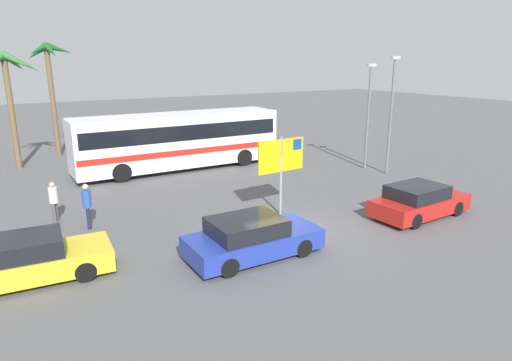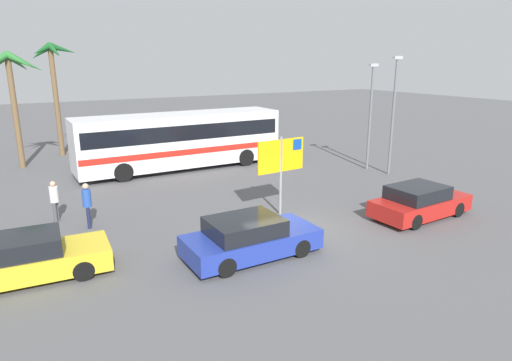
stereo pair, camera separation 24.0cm
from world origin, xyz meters
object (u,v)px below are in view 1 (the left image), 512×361
object	(u,v)px
car_red	(419,201)
pedestrian_near_sign	(54,199)
bus_front_coach	(178,138)
ferry_sign	(282,158)
car_blue	(252,238)
car_yellow	(29,260)
pedestrian_crossing_lot	(87,202)

from	to	relation	value
car_red	pedestrian_near_sign	bearing A→B (deg)	149.23
bus_front_coach	ferry_sign	distance (m)	9.51
car_blue	car_yellow	distance (m)	6.52
pedestrian_crossing_lot	pedestrian_near_sign	bearing A→B (deg)	134.84
car_yellow	pedestrian_crossing_lot	world-z (taller)	pedestrian_crossing_lot
car_blue	car_red	size ratio (longest dim) A/B	1.01
car_red	pedestrian_crossing_lot	xyz separation A→B (m)	(-11.67, 5.41, 0.39)
bus_front_coach	car_blue	bearing A→B (deg)	-100.80
car_red	pedestrian_near_sign	world-z (taller)	pedestrian_near_sign
ferry_sign	car_yellow	xyz separation A→B (m)	(-9.34, -1.03, -1.69)
bus_front_coach	pedestrian_near_sign	world-z (taller)	bus_front_coach
ferry_sign	bus_front_coach	bearing A→B (deg)	90.37
car_yellow	pedestrian_near_sign	bearing A→B (deg)	79.11
car_blue	car_yellow	xyz separation A→B (m)	(-6.25, 1.87, -0.00)
car_blue	car_yellow	bearing A→B (deg)	163.12
car_red	car_yellow	distance (m)	14.06
pedestrian_near_sign	pedestrian_crossing_lot	xyz separation A→B (m)	(0.98, -1.36, 0.07)
bus_front_coach	pedestrian_crossing_lot	bearing A→B (deg)	-131.71
bus_front_coach	car_red	bearing A→B (deg)	-67.07
bus_front_coach	ferry_sign	world-z (taller)	ferry_sign
car_blue	pedestrian_near_sign	size ratio (longest dim) A/B	2.66
bus_front_coach	car_yellow	size ratio (longest dim) A/B	2.62
car_yellow	pedestrian_near_sign	world-z (taller)	pedestrian_near_sign
bus_front_coach	car_yellow	xyz separation A→B (m)	(-8.60, -10.50, -1.15)
bus_front_coach	car_yellow	bearing A→B (deg)	-129.34
pedestrian_crossing_lot	car_red	bearing A→B (deg)	-15.67
ferry_sign	car_red	xyz separation A→B (m)	(4.57, -3.08, -1.69)
car_blue	pedestrian_crossing_lot	xyz separation A→B (m)	(-4.00, 5.23, 0.38)
car_red	ferry_sign	bearing A→B (deg)	143.40
car_yellow	pedestrian_near_sign	distance (m)	4.90
ferry_sign	car_yellow	bearing A→B (deg)	-177.76
car_red	car_blue	bearing A→B (deg)	176.07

